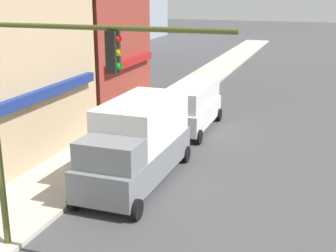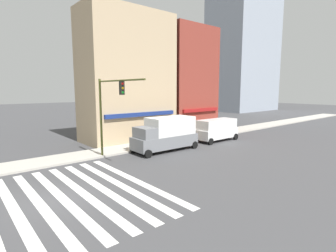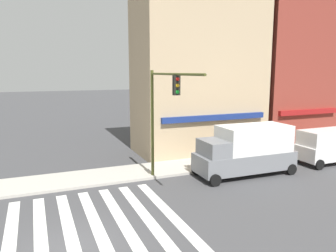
% 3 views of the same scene
% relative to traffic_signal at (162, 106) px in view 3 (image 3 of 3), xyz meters
% --- Properties ---
extents(ground_plane, '(200.00, 200.00, 0.00)m').
position_rel_traffic_signal_xyz_m(ground_plane, '(-5.36, -4.86, -4.45)').
color(ground_plane, '#424244').
extents(sidewalk_left, '(120.00, 3.00, 0.15)m').
position_rel_traffic_signal_xyz_m(sidewalk_left, '(-5.36, 2.64, -4.38)').
color(sidewalk_left, '#B2ADA3').
rests_on(sidewalk_left, ground_plane).
extents(crosswalk_stripes, '(9.15, 10.80, 0.01)m').
position_rel_traffic_signal_xyz_m(crosswalk_stripes, '(-5.36, -4.86, -4.45)').
color(crosswalk_stripes, silver).
rests_on(crosswalk_stripes, ground_plane).
extents(storefront_row, '(17.27, 5.30, 13.70)m').
position_rel_traffic_signal_xyz_m(storefront_row, '(9.34, 6.64, 2.32)').
color(storefront_row, tan).
rests_on(storefront_row, ground_plane).
extents(traffic_signal, '(0.32, 6.36, 6.36)m').
position_rel_traffic_signal_xyz_m(traffic_signal, '(0.00, 0.00, 0.00)').
color(traffic_signal, '#474C1E').
rests_on(traffic_signal, ground_plane).
extents(box_truck_grey, '(6.24, 2.42, 3.04)m').
position_rel_traffic_signal_xyz_m(box_truck_grey, '(5.45, -0.16, -2.86)').
color(box_truck_grey, slate).
rests_on(box_truck_grey, ground_plane).
extents(van_white, '(5.01, 2.22, 2.34)m').
position_rel_traffic_signal_xyz_m(van_white, '(12.56, -0.16, -3.17)').
color(van_white, white).
rests_on(van_white, ground_plane).
extents(pedestrian_white_shirt, '(0.32, 0.32, 1.77)m').
position_rel_traffic_signal_xyz_m(pedestrian_white_shirt, '(9.23, 1.93, -3.38)').
color(pedestrian_white_shirt, '#23232D').
rests_on(pedestrian_white_shirt, sidewalk_left).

